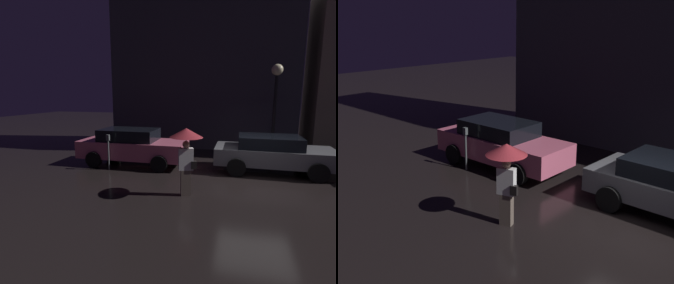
% 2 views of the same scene
% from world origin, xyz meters
% --- Properties ---
extents(ground_plane, '(60.00, 60.00, 0.00)m').
position_xyz_m(ground_plane, '(0.00, 0.00, 0.00)').
color(ground_plane, black).
extents(building_facade_left, '(9.64, 3.00, 10.52)m').
position_xyz_m(building_facade_left, '(-2.68, 6.50, 5.26)').
color(building_facade_left, '#3D3D47').
rests_on(building_facade_left, ground).
extents(parked_car_pink, '(4.35, 1.92, 1.46)m').
position_xyz_m(parked_car_pink, '(-4.83, 1.28, 0.77)').
color(parked_car_pink, '#DB6684').
rests_on(parked_car_pink, ground).
extents(parked_car_grey, '(4.20, 2.00, 1.35)m').
position_xyz_m(parked_car_grey, '(0.58, 1.53, 0.73)').
color(parked_car_grey, slate).
rests_on(parked_car_grey, ground).
extents(pedestrian_with_umbrella, '(0.93, 0.93, 1.94)m').
position_xyz_m(pedestrian_with_umbrella, '(-2.07, -1.54, 1.50)').
color(pedestrian_with_umbrella, '#66564C').
rests_on(pedestrian_with_umbrella, ground).
extents(parking_meter, '(0.12, 0.10, 1.36)m').
position_xyz_m(parking_meter, '(-5.40, 0.27, 0.84)').
color(parking_meter, '#4C5154').
rests_on(parking_meter, ground).
extents(street_lamp_near, '(0.49, 0.49, 4.15)m').
position_xyz_m(street_lamp_near, '(0.87, 3.99, 3.11)').
color(street_lamp_near, black).
rests_on(street_lamp_near, ground).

